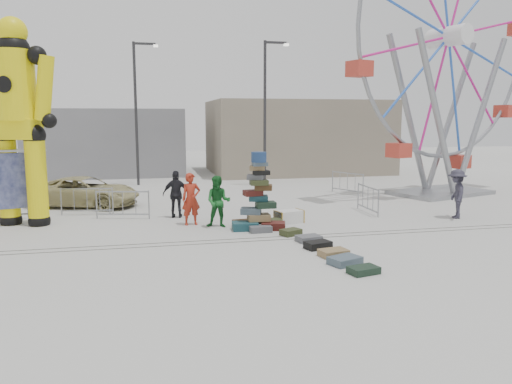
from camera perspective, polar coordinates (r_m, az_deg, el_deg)
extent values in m
plane|color=#9E9E99|center=(15.17, 1.52, -6.12)|extent=(90.00, 90.00, 0.00)
cube|color=#47443F|center=(15.74, 0.99, -5.57)|extent=(40.00, 0.04, 0.01)
cube|color=#47443F|center=(16.11, 0.65, -5.23)|extent=(40.00, 0.04, 0.01)
cube|color=gray|center=(35.86, 4.62, 6.33)|extent=(12.00, 8.00, 5.00)
cube|color=gray|center=(36.35, -16.46, 5.56)|extent=(10.00, 8.00, 4.40)
cylinder|color=#2D2D30|center=(28.03, 1.02, 8.83)|extent=(0.16, 0.16, 8.00)
cube|color=#2D2D30|center=(28.47, 2.27, 16.70)|extent=(1.20, 0.15, 0.12)
cube|color=silver|center=(28.61, 3.48, 16.45)|extent=(0.25, 0.25, 0.12)
cylinder|color=#2D2D30|center=(29.24, -13.55, 8.58)|extent=(0.16, 0.16, 8.00)
cube|color=#2D2D30|center=(29.52, -12.61, 16.21)|extent=(1.20, 0.15, 0.12)
cube|color=silver|center=(29.52, -11.39, 16.05)|extent=(0.25, 0.25, 0.12)
cube|color=#1A454F|center=(17.16, -1.25, -3.91)|extent=(0.91, 0.66, 0.28)
cube|color=#4F1915|center=(17.26, 1.99, -3.88)|extent=(0.93, 0.76, 0.26)
cube|color=#4A3017|center=(17.70, -1.38, -3.60)|extent=(0.80, 0.58, 0.24)
cube|color=#373F1F|center=(17.79, 1.77, -3.51)|extent=(0.87, 0.68, 0.26)
cube|color=#5C5E64|center=(16.90, 0.49, -4.22)|extent=(0.75, 0.52, 0.22)
cube|color=black|center=(17.95, 0.13, -3.43)|extent=(0.81, 0.64, 0.24)
cube|color=olive|center=(17.31, 0.32, -2.92)|extent=(0.78, 0.55, 0.24)
cube|color=#4A5C69|center=(17.27, -0.59, -2.17)|extent=(0.81, 0.67, 0.22)
cube|color=#1A2F21|center=(17.23, 1.12, -1.47)|extent=(0.67, 0.46, 0.22)
cube|color=#1A454F|center=(17.35, 0.27, -0.71)|extent=(0.72, 0.54, 0.20)
cube|color=#4F1915|center=(17.25, -0.36, -0.10)|extent=(0.68, 0.51, 0.20)
cube|color=#4A3017|center=(17.21, 0.85, 0.53)|extent=(0.69, 0.56, 0.20)
cube|color=#373F1F|center=(17.06, 0.34, 1.09)|extent=(0.62, 0.42, 0.17)
cube|color=#5C5E64|center=(17.16, -0.06, 1.72)|extent=(0.66, 0.55, 0.17)
cube|color=black|center=(17.08, 0.62, 2.24)|extent=(0.55, 0.38, 0.15)
cube|color=olive|center=(17.10, 0.13, 2.76)|extent=(0.58, 0.45, 0.15)
cube|color=#4A5C69|center=(17.01, 0.45, 3.20)|extent=(0.52, 0.35, 0.13)
cylinder|color=navy|center=(17.02, 0.33, 4.01)|extent=(0.52, 0.52, 0.35)
sphere|color=black|center=(20.15, -26.20, -2.91)|extent=(0.76, 0.76, 0.76)
cylinder|color=yellow|center=(19.94, -26.48, 1.21)|extent=(0.70, 0.70, 3.22)
sphere|color=black|center=(19.82, -26.78, 5.83)|extent=(0.80, 0.80, 0.80)
sphere|color=black|center=(19.56, -23.51, -3.06)|extent=(0.76, 0.76, 0.76)
cylinder|color=yellow|center=(19.34, -23.76, 1.18)|extent=(0.70, 0.70, 3.22)
sphere|color=black|center=(19.22, -24.05, 5.95)|extent=(0.80, 0.80, 0.80)
cube|color=yellow|center=(19.51, -25.47, 6.48)|extent=(1.60, 1.24, 0.70)
cylinder|color=yellow|center=(19.54, -25.76, 10.90)|extent=(1.31, 1.31, 2.41)
sphere|color=black|center=(19.64, -25.99, 14.41)|extent=(1.11, 1.11, 1.11)
sphere|color=yellow|center=(19.72, -26.11, 16.14)|extent=(1.01, 1.01, 1.01)
sphere|color=black|center=(19.17, -23.76, 14.10)|extent=(0.64, 0.64, 0.64)
cylinder|color=yellow|center=(18.98, -23.03, 10.85)|extent=(0.96, 0.78, 2.26)
sphere|color=black|center=(18.90, -22.57, 7.53)|extent=(0.52, 0.52, 0.52)
cube|color=gray|center=(26.87, 20.30, -0.03)|extent=(5.48, 4.24, 0.19)
cylinder|color=gray|center=(24.87, 20.03, 8.04)|extent=(3.28, 1.31, 7.82)
cylinder|color=gray|center=(27.31, 24.20, 7.81)|extent=(3.28, 1.31, 7.82)
cylinder|color=gray|center=(26.01, 17.06, 8.18)|extent=(3.28, 1.31, 7.82)
cylinder|color=gray|center=(28.36, 21.32, 7.97)|extent=(3.28, 1.31, 7.82)
cylinder|color=white|center=(26.89, 21.16, 16.24)|extent=(1.57, 2.31, 0.96)
torus|color=gray|center=(26.89, 21.16, 16.24)|extent=(11.25, 3.81, 11.76)
cube|color=#B53526|center=(26.71, 20.45, 2.83)|extent=(1.09, 1.09, 0.67)
cylinder|color=gray|center=(19.67, -22.94, 0.57)|extent=(0.09, 0.09, 2.69)
cube|color=navy|center=(19.58, -25.60, 1.17)|extent=(1.65, 0.48, 1.97)
cube|color=silver|center=(18.33, 3.79, -2.84)|extent=(1.11, 0.83, 0.46)
cube|color=#373F1F|center=(16.47, 4.00, -4.60)|extent=(0.78, 0.67, 0.20)
cube|color=#5C5E64|center=(15.70, 6.04, -5.31)|extent=(0.82, 0.64, 0.19)
cube|color=black|center=(14.89, 7.09, -6.02)|extent=(0.86, 0.67, 0.22)
cube|color=olive|center=(14.15, 8.85, -6.89)|extent=(0.86, 0.66, 0.19)
cube|color=#4A5C69|center=(13.44, 10.12, -7.71)|extent=(0.97, 0.83, 0.21)
cube|color=#1A2F21|center=(12.76, 12.19, -8.72)|extent=(0.83, 0.63, 0.18)
imported|color=#9F2716|center=(18.02, -7.43, -0.80)|extent=(0.75, 0.55, 1.88)
imported|color=#186124|center=(17.54, -4.33, -1.10)|extent=(1.05, 0.92, 1.82)
imported|color=black|center=(19.43, -9.07, -0.25)|extent=(1.13, 0.65, 1.82)
imported|color=#2B2937|center=(20.55, 21.94, -0.19)|extent=(1.14, 1.40, 1.89)
imported|color=tan|center=(22.88, -18.97, 0.03)|extent=(5.12, 3.67, 1.29)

